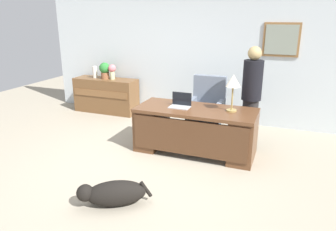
% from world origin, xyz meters
% --- Properties ---
extents(ground_plane, '(12.00, 12.00, 0.00)m').
position_xyz_m(ground_plane, '(0.00, 0.00, 0.00)').
color(ground_plane, '#9E937F').
extents(back_wall, '(7.00, 0.16, 2.70)m').
position_xyz_m(back_wall, '(0.01, 2.60, 1.35)').
color(back_wall, silver).
rests_on(back_wall, ground_plane).
extents(desk, '(1.88, 0.81, 0.73)m').
position_xyz_m(desk, '(0.44, 0.82, 0.40)').
color(desk, brown).
rests_on(desk, ground_plane).
extents(credenza, '(1.44, 0.50, 0.77)m').
position_xyz_m(credenza, '(-2.09, 2.25, 0.38)').
color(credenza, brown).
rests_on(credenza, ground_plane).
extents(armchair, '(0.60, 0.59, 1.08)m').
position_xyz_m(armchair, '(0.41, 1.68, 0.48)').
color(armchair, slate).
rests_on(armchair, ground_plane).
extents(person_standing, '(0.32, 0.32, 1.67)m').
position_xyz_m(person_standing, '(1.20, 1.46, 0.86)').
color(person_standing, '#262323').
rests_on(person_standing, ground_plane).
extents(dog_lying, '(0.78, 0.62, 0.30)m').
position_xyz_m(dog_lying, '(-0.01, -0.97, 0.15)').
color(dog_lying, black).
rests_on(dog_lying, ground_plane).
extents(laptop, '(0.32, 0.22, 0.22)m').
position_xyz_m(laptop, '(0.18, 0.85, 0.79)').
color(laptop, '#B2B5BA').
rests_on(laptop, desk).
extents(desk_lamp, '(0.22, 0.22, 0.56)m').
position_xyz_m(desk_lamp, '(0.99, 0.91, 1.17)').
color(desk_lamp, '#9E8447').
rests_on(desk_lamp, desk).
extents(vase_with_flowers, '(0.17, 0.17, 0.33)m').
position_xyz_m(vase_with_flowers, '(-1.90, 2.25, 0.97)').
color(vase_with_flowers, beige).
rests_on(vase_with_flowers, credenza).
extents(vase_empty, '(0.11, 0.11, 0.26)m').
position_xyz_m(vase_empty, '(-2.35, 2.25, 0.90)').
color(vase_empty, silver).
rests_on(vase_empty, credenza).
extents(potted_plant, '(0.24, 0.24, 0.36)m').
position_xyz_m(potted_plant, '(-2.09, 2.25, 0.97)').
color(potted_plant, brown).
rests_on(potted_plant, credenza).
extents(dog_toy_ball, '(0.08, 0.08, 0.08)m').
position_xyz_m(dog_toy_ball, '(-0.32, -0.96, 0.04)').
color(dog_toy_ball, beige).
rests_on(dog_toy_ball, ground_plane).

